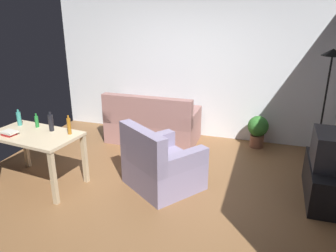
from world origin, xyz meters
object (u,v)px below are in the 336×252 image
torchiere_lamp (329,76)px  armchair (160,166)px  couch (152,125)px  tv_stand (324,182)px  tv (331,149)px  bottle_green (37,121)px  desk (35,141)px  potted_plant (258,129)px  bottle_tall (19,118)px  bottle_amber (69,126)px  book_stack (9,133)px  bottle_dark (51,122)px

torchiere_lamp → armchair: 2.78m
couch → tv_stand: bearing=157.7°
tv → bottle_green: 3.95m
desk → armchair: size_ratio=1.05×
tv_stand → armchair: size_ratio=0.90×
tv → desk: tv is taller
tv → armchair: bearing=99.7°
torchiere_lamp → potted_plant: bearing=156.4°
couch → potted_plant: size_ratio=2.84×
bottle_tall → bottle_amber: bearing=-5.5°
armchair → torchiere_lamp: bearing=-110.3°
book_stack → tv_stand: bearing=13.0°
bottle_amber → couch: bearing=74.1°
couch → tv_stand: size_ratio=1.47×
torchiere_lamp → bottle_amber: (-3.31, -1.71, -0.54)m
tv → potted_plant: size_ratio=1.05×
tv → potted_plant: bearing=32.7°
bottle_green → book_stack: bottle_green is taller
bottle_green → bottle_amber: bearing=-9.0°
bottle_dark → bottle_green: bearing=167.9°
armchair → book_stack: size_ratio=5.55×
armchair → bottle_dark: (-1.49, -0.26, 0.56)m
bottle_amber → bottle_tall: bearing=174.5°
armchair → bottle_tall: (-2.06, -0.21, 0.54)m
tv → book_stack: bearing=103.0°
potted_plant → desk: bearing=-141.6°
desk → book_stack: 0.34m
desk → bottle_amber: (0.47, 0.13, 0.22)m
tv_stand → potted_plant: (-0.94, 1.46, 0.09)m
bottle_dark → potted_plant: bearing=37.9°
tv_stand → bottle_amber: size_ratio=4.22×
potted_plant → bottle_tall: size_ratio=2.42×
couch → bottle_tall: 2.28m
bottle_green → bottle_amber: 0.60m
bottle_tall → book_stack: bearing=-69.6°
potted_plant → bottle_amber: bearing=-138.2°
couch → torchiere_lamp: (2.80, -0.10, 1.10)m
desk → armchair: (1.65, 0.43, -0.33)m
torchiere_lamp → book_stack: 4.56m
potted_plant → tv: bearing=-57.3°
couch → armchair: 1.65m
tv → torchiere_lamp: bearing=0.2°
potted_plant → book_stack: size_ratio=2.59×
potted_plant → bottle_green: bottle_green is taller
book_stack → armchair: bearing=16.5°
couch → tv: 3.05m
bottle_dark → bottle_amber: size_ratio=1.04×
armchair → bottle_amber: bearing=50.0°
bottle_green → book_stack: (-0.16, -0.37, -0.06)m
torchiere_lamp → book_stack: bearing=-153.9°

